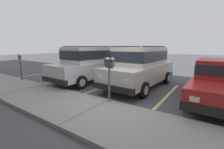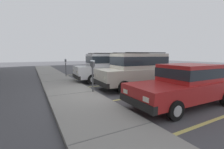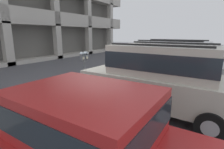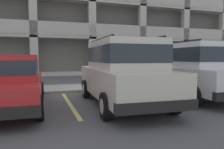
# 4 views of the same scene
# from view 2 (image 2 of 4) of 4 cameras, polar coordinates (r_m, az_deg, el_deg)

# --- Properties ---
(ground_plane) EXTENTS (80.00, 80.00, 0.10)m
(ground_plane) POSITION_cam_2_polar(r_m,az_deg,el_deg) (7.67, -5.05, -7.26)
(ground_plane) COLOR #4C4C51
(sidewalk) EXTENTS (40.00, 2.20, 0.12)m
(sidewalk) POSITION_cam_2_polar(r_m,az_deg,el_deg) (7.24, -14.63, -7.45)
(sidewalk) COLOR gray
(sidewalk) RESTS_ON ground_plane
(parking_stall_lines) EXTENTS (12.32, 4.80, 0.01)m
(parking_stall_lines) POSITION_cam_2_polar(r_m,az_deg,el_deg) (9.58, -0.98, -3.93)
(parking_stall_lines) COLOR #DBD16B
(parking_stall_lines) RESTS_ON ground_plane
(silver_suv) EXTENTS (2.17, 4.86, 2.03)m
(silver_suv) POSITION_cam_2_polar(r_m,az_deg,el_deg) (8.75, 9.95, 2.06)
(silver_suv) COLOR beige
(silver_suv) RESTS_ON ground_plane
(red_sedan) EXTENTS (1.90, 4.51, 1.54)m
(red_sedan) POSITION_cam_2_polar(r_m,az_deg,el_deg) (6.31, 26.01, -3.08)
(red_sedan) COLOR red
(red_sedan) RESTS_ON ground_plane
(dark_hatchback) EXTENTS (2.22, 4.88, 2.03)m
(dark_hatchback) POSITION_cam_2_polar(r_m,az_deg,el_deg) (10.99, -1.55, 3.24)
(dark_hatchback) COLOR silver
(dark_hatchback) RESTS_ON ground_plane
(parking_meter_near) EXTENTS (0.35, 0.12, 1.53)m
(parking_meter_near) POSITION_cam_2_polar(r_m,az_deg,el_deg) (7.23, -7.43, 2.35)
(parking_meter_near) COLOR #595B60
(parking_meter_near) RESTS_ON sidewalk
(parking_meter_far) EXTENTS (0.15, 0.12, 1.46)m
(parking_meter_far) POSITION_cam_2_polar(r_m,az_deg,el_deg) (13.10, -17.23, 3.56)
(parking_meter_far) COLOR #47474C
(parking_meter_far) RESTS_ON sidewalk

